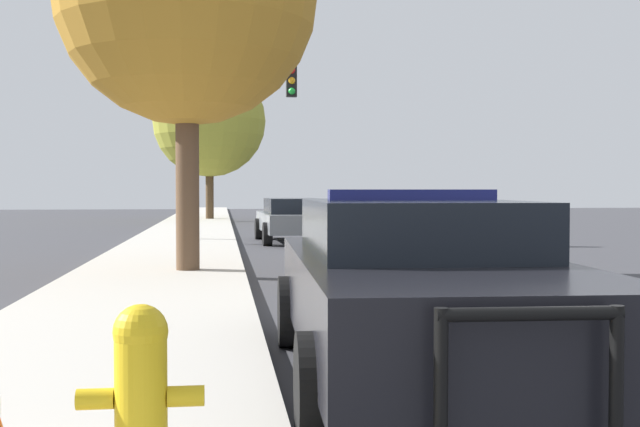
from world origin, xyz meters
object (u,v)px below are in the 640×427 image
Objects in this scene: fire_hydrant at (141,389)px; car_background_midblock at (292,219)px; police_car at (417,284)px; traffic_light at (230,113)px; tree_sidewalk_far at (209,121)px.

fire_hydrant is 0.19× the size of car_background_midblock.
police_car is 1.01× the size of traffic_light.
fire_hydrant is 19.47m from traffic_light.
fire_hydrant is 34.84m from tree_sidewalk_far.
tree_sidewalk_far reaches higher than police_car.
traffic_light is 1.09× the size of car_background_midblock.
car_background_midblock is (1.78, 0.12, -3.04)m from traffic_light.
police_car is 5.86× the size of fire_hydrant.
police_car is at bearing 51.21° from fire_hydrant.
fire_hydrant is at bearing 53.28° from police_car.
police_car is at bearing -86.24° from tree_sidewalk_far.
fire_hydrant is 19.48m from car_background_midblock.
car_background_midblock is (2.43, 19.33, 0.09)m from fire_hydrant.
tree_sidewalk_far is at bearing 97.86° from car_background_midblock.
tree_sidewalk_far reaches higher than car_background_midblock.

